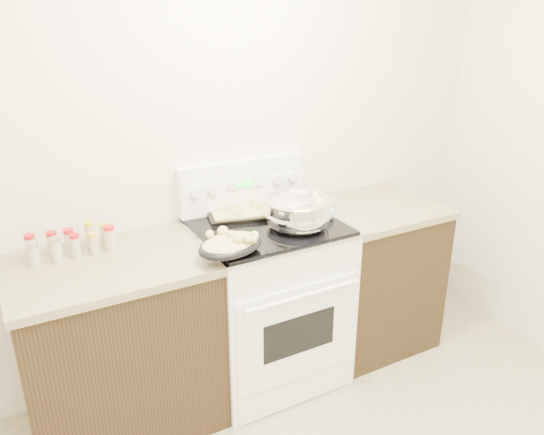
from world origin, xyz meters
TOP-DOWN VIEW (x-y plane):
  - room_shell at (0.00, 0.00)m, footprint 4.10×3.60m
  - counter_left at (-0.48, 1.43)m, footprint 0.93×0.67m
  - counter_right at (1.08, 1.43)m, footprint 0.73×0.67m
  - kitchen_range at (0.35, 1.42)m, footprint 0.78×0.73m
  - mixing_bowl at (0.47, 1.31)m, footprint 0.45×0.45m
  - roasting_pan at (0.03, 1.19)m, footprint 0.39×0.32m
  - baking_sheet at (0.31, 1.62)m, footprint 0.49×0.39m
  - wooden_spoon at (0.37, 1.40)m, footprint 0.06×0.27m
  - blue_ladle at (0.69, 1.35)m, footprint 0.20×0.21m
  - spice_jars at (-0.61, 1.59)m, footprint 0.39×0.15m

SIDE VIEW (x-z plane):
  - counter_left at x=-0.48m, z-range 0.00..0.92m
  - counter_right at x=1.08m, z-range 0.00..0.92m
  - kitchen_range at x=0.35m, z-range -0.12..1.10m
  - wooden_spoon at x=0.37m, z-range 0.93..0.98m
  - baking_sheet at x=0.31m, z-range 0.93..0.99m
  - blue_ladle at x=0.69m, z-range 0.93..1.02m
  - spice_jars at x=-0.61m, z-range 0.91..1.05m
  - roasting_pan at x=0.03m, z-range 0.93..1.05m
  - mixing_bowl at x=0.47m, z-range 0.92..1.13m
  - room_shell at x=0.00m, z-range 0.33..3.08m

